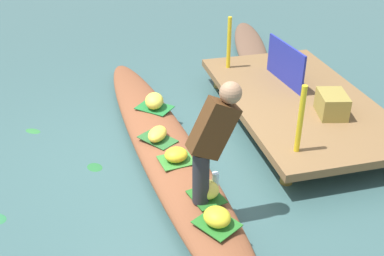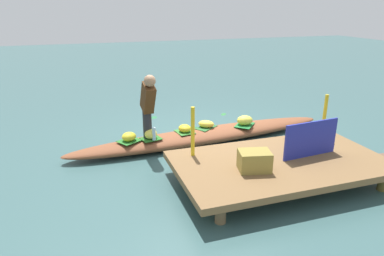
{
  "view_description": "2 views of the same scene",
  "coord_description": "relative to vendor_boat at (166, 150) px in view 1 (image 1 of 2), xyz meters",
  "views": [
    {
      "loc": [
        4.57,
        -0.85,
        3.13
      ],
      "look_at": [
        0.34,
        0.22,
        0.59
      ],
      "focal_mm": 43.82,
      "sensor_mm": 36.0,
      "label": 1
    },
    {
      "loc": [
        2.3,
        6.08,
        2.57
      ],
      "look_at": [
        0.49,
        0.64,
        0.55
      ],
      "focal_mm": 32.96,
      "sensor_mm": 36.0,
      "label": 2
    }
  ],
  "objects": [
    {
      "name": "leaf_mat_4",
      "position": [
        0.43,
        0.02,
        0.13
      ],
      "size": [
        0.35,
        0.4,
        0.01
      ],
      "primitive_type": "cube",
      "rotation": [
        0.0,
        0.0,
        1.71
      ],
      "color": "#377E2F",
      "rests_on": "vendor_boat"
    },
    {
      "name": "railing_post_east",
      "position": [
        0.7,
        1.31,
        0.61
      ],
      "size": [
        0.06,
        0.06,
        0.78
      ],
      "primitive_type": "cylinder",
      "color": "gold",
      "rests_on": "dock_platform"
    },
    {
      "name": "vendor_person",
      "position": [
        1.15,
        0.2,
        0.82
      ],
      "size": [
        0.22,
        0.5,
        1.21
      ],
      "color": "#28282D",
      "rests_on": "vendor_boat"
    },
    {
      "name": "moored_boat",
      "position": [
        -3.06,
        2.19,
        -0.02
      ],
      "size": [
        2.83,
        1.19,
        0.22
      ],
      "primitive_type": "ellipsoid",
      "rotation": [
        0.0,
        0.0,
        -0.25
      ],
      "color": "brown",
      "rests_on": "ground"
    },
    {
      "name": "canal_water",
      "position": [
        0.0,
        0.0,
        -0.13
      ],
      "size": [
        40.0,
        40.0,
        0.0
      ],
      "primitive_type": "plane",
      "color": "#365959",
      "rests_on": "ground"
    },
    {
      "name": "dock_platform",
      "position": [
        -0.5,
        1.91,
        0.17
      ],
      "size": [
        3.2,
        1.8,
        0.35
      ],
      "color": "brown",
      "rests_on": "ground"
    },
    {
      "name": "banana_bunch_2",
      "position": [
        -0.05,
        -0.09,
        0.2
      ],
      "size": [
        0.37,
        0.34,
        0.14
      ],
      "primitive_type": "ellipsoid",
      "rotation": [
        0.0,
        0.0,
        5.73
      ],
      "color": "yellow",
      "rests_on": "vendor_boat"
    },
    {
      "name": "produce_crate",
      "position": [
        0.04,
        2.07,
        0.36
      ],
      "size": [
        0.5,
        0.41,
        0.28
      ],
      "primitive_type": "cube",
      "rotation": [
        0.0,
        0.0,
        -0.23
      ],
      "color": "olive",
      "rests_on": "dock_platform"
    },
    {
      "name": "banana_bunch_1",
      "position": [
        1.51,
        0.16,
        0.21
      ],
      "size": [
        0.34,
        0.33,
        0.16
      ],
      "primitive_type": "ellipsoid",
      "rotation": [
        0.0,
        0.0,
        0.49
      ],
      "color": "yellow",
      "rests_on": "vendor_boat"
    },
    {
      "name": "leaf_mat_0",
      "position": [
        1.12,
        0.17,
        0.13
      ],
      "size": [
        0.4,
        0.36,
        0.01
      ],
      "primitive_type": "cube",
      "rotation": [
        0.0,
        0.0,
        0.24
      ],
      "color": "#246621",
      "rests_on": "vendor_boat"
    },
    {
      "name": "drifting_plant_0",
      "position": [
        -0.04,
        -0.85,
        -0.13
      ],
      "size": [
        0.26,
        0.24,
        0.01
      ],
      "primitive_type": "ellipsoid",
      "rotation": [
        0.0,
        0.0,
        0.6
      ],
      "color": "#246732",
      "rests_on": "ground"
    },
    {
      "name": "railing_post_west",
      "position": [
        -1.7,
        1.31,
        0.61
      ],
      "size": [
        0.06,
        0.06,
        0.78
      ],
      "primitive_type": "cylinder",
      "color": "gold",
      "rests_on": "dock_platform"
    },
    {
      "name": "vendor_boat",
      "position": [
        0.0,
        0.0,
        0.0
      ],
      "size": [
        5.45,
        1.16,
        0.26
      ],
      "primitive_type": "ellipsoid",
      "rotation": [
        0.0,
        0.0,
        0.09
      ],
      "color": "brown",
      "rests_on": "ground"
    },
    {
      "name": "drifting_plant_1",
      "position": [
        -1.08,
        -1.57,
        -0.13
      ],
      "size": [
        0.23,
        0.25,
        0.01
      ],
      "primitive_type": "ellipsoid",
      "rotation": [
        0.0,
        0.0,
        0.92
      ],
      "color": "#2D7437",
      "rests_on": "ground"
    },
    {
      "name": "banana_bunch_4",
      "position": [
        0.43,
        0.02,
        0.21
      ],
      "size": [
        0.27,
        0.29,
        0.15
      ],
      "primitive_type": "ellipsoid",
      "rotation": [
        0.0,
        0.0,
        4.88
      ],
      "color": "yellow",
      "rests_on": "vendor_boat"
    },
    {
      "name": "banana_bunch_3",
      "position": [
        -0.85,
        0.02,
        0.23
      ],
      "size": [
        0.36,
        0.3,
        0.2
      ],
      "primitive_type": "ellipsoid",
      "rotation": [
        0.0,
        0.0,
        2.94
      ],
      "color": "#E8D948",
      "rests_on": "vendor_boat"
    },
    {
      "name": "water_bottle",
      "position": [
        1.08,
        0.27,
        0.25
      ],
      "size": [
        0.07,
        0.07,
        0.25
      ],
      "primitive_type": "cylinder",
      "color": "silver",
      "rests_on": "vendor_boat"
    },
    {
      "name": "leaf_mat_2",
      "position": [
        -0.05,
        -0.09,
        0.13
      ],
      "size": [
        0.51,
        0.46,
        0.01
      ],
      "primitive_type": "cube",
      "rotation": [
        0.0,
        0.0,
        0.6
      ],
      "color": "#29622D",
      "rests_on": "vendor_boat"
    },
    {
      "name": "leaf_mat_3",
      "position": [
        -0.85,
        0.02,
        0.13
      ],
      "size": [
        0.53,
        0.54,
        0.01
      ],
      "primitive_type": "cube",
      "rotation": [
        0.0,
        0.0,
        0.82
      ],
      "color": "#1F6F30",
      "rests_on": "vendor_boat"
    },
    {
      "name": "leaf_mat_1",
      "position": [
        1.51,
        0.16,
        0.13
      ],
      "size": [
        0.47,
        0.45,
        0.01
      ],
      "primitive_type": "cube",
      "rotation": [
        0.0,
        0.0,
        0.54
      ],
      "color": "#277026",
      "rests_on": "vendor_boat"
    },
    {
      "name": "banana_bunch_0",
      "position": [
        1.12,
        0.17,
        0.22
      ],
      "size": [
        0.32,
        0.33,
        0.18
      ],
      "primitive_type": "ellipsoid",
      "rotation": [
        0.0,
        0.0,
        0.96
      ],
      "color": "#EFDD52",
      "rests_on": "vendor_boat"
    },
    {
      "name": "market_banner",
      "position": [
        -1.0,
        1.91,
        0.5
      ],
      "size": [
        0.96,
        0.12,
        0.56
      ],
      "primitive_type": "cube",
      "rotation": [
        0.0,
        0.0,
        0.09
      ],
      "color": "#242D9B",
      "rests_on": "dock_platform"
    }
  ]
}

